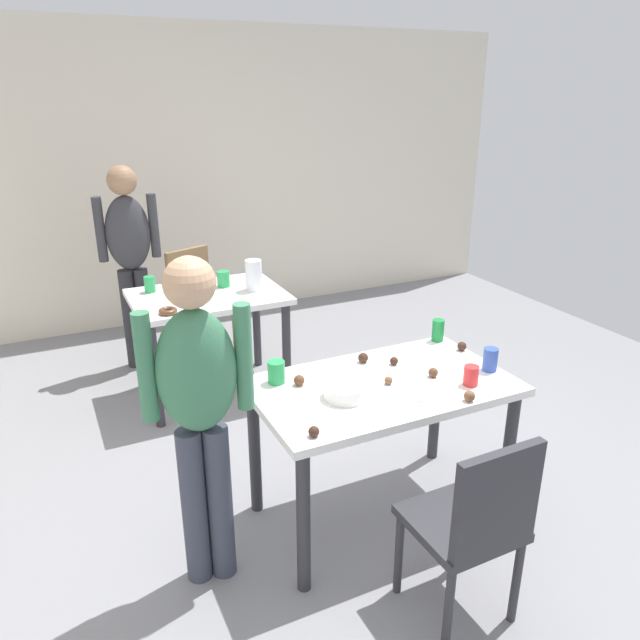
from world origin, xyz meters
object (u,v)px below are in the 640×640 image
at_px(chair_near_table, 475,521).
at_px(chair_far_table, 197,297).
at_px(dining_table_far, 209,310).
at_px(dining_table_near, 382,402).
at_px(person_girl_near, 199,400).
at_px(mixing_bowl, 346,391).
at_px(person_adult_far, 130,250).
at_px(soda_can, 438,330).
at_px(pitcher_far, 254,275).

distance_m(chair_near_table, chair_far_table, 3.12).
relative_size(dining_table_far, chair_near_table, 1.17).
height_order(dining_table_near, chair_near_table, chair_near_table).
bearing_deg(person_girl_near, dining_table_near, 2.59).
height_order(dining_table_near, mixing_bowl, mixing_bowl).
height_order(person_adult_far, soda_can, person_adult_far).
relative_size(dining_table_near, dining_table_far, 1.21).
distance_m(dining_table_near, person_girl_near, 0.93).
bearing_deg(pitcher_far, dining_table_far, 170.56).
bearing_deg(chair_far_table, soda_can, -68.15).
bearing_deg(pitcher_far, person_girl_near, -116.65).
bearing_deg(chair_far_table, dining_table_near, -83.14).
height_order(mixing_bowl, soda_can, soda_can).
bearing_deg(dining_table_far, chair_far_table, 82.08).
relative_size(dining_table_far, person_adult_far, 0.66).
bearing_deg(dining_table_near, pitcher_far, 92.40).
bearing_deg(mixing_bowl, chair_far_table, 91.39).
xyz_separation_m(dining_table_near, soda_can, (0.54, 0.31, 0.16)).
relative_size(person_adult_far, soda_can, 12.73).
distance_m(dining_table_far, soda_can, 1.65).
distance_m(person_girl_near, pitcher_far, 1.85).
relative_size(dining_table_near, pitcher_far, 5.78).
bearing_deg(dining_table_far, dining_table_near, -76.95).
height_order(dining_table_far, chair_near_table, chair_near_table).
xyz_separation_m(dining_table_far, person_adult_far, (-0.38, 0.71, 0.30)).
distance_m(mixing_bowl, soda_can, 0.85).
xyz_separation_m(chair_near_table, person_adult_far, (-0.74, 3.11, 0.44)).
relative_size(chair_near_table, soda_can, 7.13).
relative_size(person_girl_near, person_adult_far, 0.96).
bearing_deg(person_adult_far, person_girl_near, -93.10).
bearing_deg(chair_far_table, dining_table_far, -97.92).
height_order(dining_table_near, dining_table_far, same).
bearing_deg(person_girl_near, pitcher_far, 63.35).
distance_m(person_adult_far, soda_can, 2.44).
bearing_deg(person_adult_far, dining_table_far, -61.76).
height_order(dining_table_far, mixing_bowl, mixing_bowl).
bearing_deg(pitcher_far, person_adult_far, 132.55).
relative_size(dining_table_near, person_girl_near, 0.83).
xyz_separation_m(dining_table_far, soda_can, (0.93, -1.35, 0.18)).
distance_m(dining_table_near, person_adult_far, 2.51).
xyz_separation_m(chair_near_table, mixing_bowl, (-0.20, 0.69, 0.29)).
distance_m(dining_table_far, person_adult_far, 0.86).
bearing_deg(soda_can, dining_table_near, -149.93).
bearing_deg(mixing_bowl, person_adult_far, 102.55).
bearing_deg(person_adult_far, mixing_bowl, -77.45).
height_order(person_girl_near, soda_can, person_girl_near).
distance_m(chair_far_table, pitcher_far, 0.88).
relative_size(chair_far_table, pitcher_far, 4.09).
xyz_separation_m(chair_far_table, person_adult_far, (-0.48, -0.01, 0.44)).
bearing_deg(dining_table_far, person_girl_near, -106.68).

